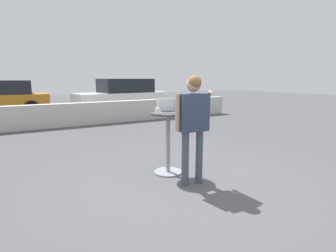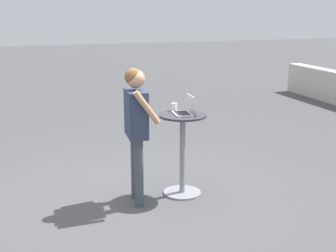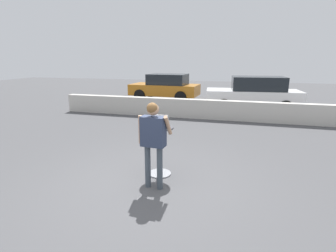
{
  "view_description": "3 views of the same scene",
  "coord_description": "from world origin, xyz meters",
  "px_view_note": "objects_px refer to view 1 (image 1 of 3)",
  "views": [
    {
      "loc": [
        -2.17,
        -3.17,
        1.62
      ],
      "look_at": [
        -0.22,
        0.18,
        0.91
      ],
      "focal_mm": 28.0,
      "sensor_mm": 36.0,
      "label": 1
    },
    {
      "loc": [
        5.3,
        -1.39,
        2.35
      ],
      "look_at": [
        -0.07,
        0.42,
        0.89
      ],
      "focal_mm": 50.0,
      "sensor_mm": 36.0,
      "label": 2
    },
    {
      "loc": [
        1.56,
        -4.39,
        2.41
      ],
      "look_at": [
        0.26,
        0.36,
        1.14
      ],
      "focal_mm": 28.0,
      "sensor_mm": 36.0,
      "label": 3
    }
  ],
  "objects_px": {
    "coffee_mug": "(157,111)",
    "standing_person": "(193,116)",
    "parked_car_further_down": "(1,97)",
    "laptop": "(167,109)",
    "parked_car_near_street": "(123,96)",
    "cafe_table": "(168,139)"
  },
  "relations": [
    {
      "from": "cafe_table",
      "to": "standing_person",
      "type": "relative_size",
      "value": 0.63
    },
    {
      "from": "cafe_table",
      "to": "coffee_mug",
      "type": "distance_m",
      "value": 0.55
    },
    {
      "from": "coffee_mug",
      "to": "parked_car_near_street",
      "type": "height_order",
      "value": "parked_car_near_street"
    },
    {
      "from": "coffee_mug",
      "to": "standing_person",
      "type": "xyz_separation_m",
      "value": [
        0.29,
        -0.58,
        -0.04
      ]
    },
    {
      "from": "standing_person",
      "to": "coffee_mug",
      "type": "bearing_deg",
      "value": 116.66
    },
    {
      "from": "standing_person",
      "to": "parked_car_further_down",
      "type": "xyz_separation_m",
      "value": [
        -2.82,
        10.74,
        -0.28
      ]
    },
    {
      "from": "cafe_table",
      "to": "coffee_mug",
      "type": "relative_size",
      "value": 9.52
    },
    {
      "from": "cafe_table",
      "to": "parked_car_further_down",
      "type": "height_order",
      "value": "parked_car_further_down"
    },
    {
      "from": "coffee_mug",
      "to": "parked_car_near_street",
      "type": "distance_m",
      "value": 8.42
    },
    {
      "from": "cafe_table",
      "to": "standing_person",
      "type": "distance_m",
      "value": 0.77
    },
    {
      "from": "parked_car_further_down",
      "to": "laptop",
      "type": "bearing_deg",
      "value": -74.73
    },
    {
      "from": "coffee_mug",
      "to": "parked_car_near_street",
      "type": "relative_size",
      "value": 0.02
    },
    {
      "from": "cafe_table",
      "to": "laptop",
      "type": "bearing_deg",
      "value": 84.26
    },
    {
      "from": "laptop",
      "to": "parked_car_further_down",
      "type": "distance_m",
      "value": 10.45
    },
    {
      "from": "laptop",
      "to": "parked_car_near_street",
      "type": "xyz_separation_m",
      "value": [
        2.19,
        7.98,
        -0.3
      ]
    },
    {
      "from": "parked_car_further_down",
      "to": "standing_person",
      "type": "bearing_deg",
      "value": -75.3
    },
    {
      "from": "laptop",
      "to": "parked_car_near_street",
      "type": "distance_m",
      "value": 8.28
    },
    {
      "from": "laptop",
      "to": "standing_person",
      "type": "height_order",
      "value": "standing_person"
    },
    {
      "from": "standing_person",
      "to": "parked_car_further_down",
      "type": "relative_size",
      "value": 0.41
    },
    {
      "from": "coffee_mug",
      "to": "parked_car_further_down",
      "type": "height_order",
      "value": "parked_car_further_down"
    },
    {
      "from": "coffee_mug",
      "to": "standing_person",
      "type": "height_order",
      "value": "standing_person"
    },
    {
      "from": "coffee_mug",
      "to": "parked_car_further_down",
      "type": "distance_m",
      "value": 10.47
    }
  ]
}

